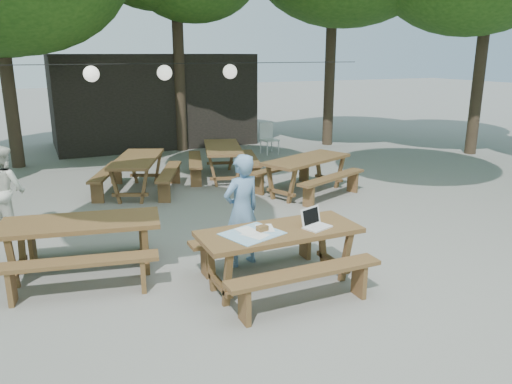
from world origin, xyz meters
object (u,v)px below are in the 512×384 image
object	(u,v)px
woman	(242,210)
plastic_chair	(269,145)
second_person	(4,190)
picnic_table_nw	(83,247)
main_picnic_table	(279,257)

from	to	relation	value
woman	plastic_chair	bearing A→B (deg)	-131.88
second_person	plastic_chair	size ratio (longest dim) A/B	1.62
picnic_table_nw	second_person	bearing A→B (deg)	124.45
second_person	plastic_chair	world-z (taller)	second_person
picnic_table_nw	second_person	xyz separation A→B (m)	(-0.94, 2.17, 0.34)
main_picnic_table	second_person	size ratio (longest dim) A/B	1.38
main_picnic_table	plastic_chair	xyz separation A→B (m)	(3.61, 7.73, -0.13)
second_person	picnic_table_nw	bearing A→B (deg)	165.31
woman	second_person	size ratio (longest dim) A/B	1.07
picnic_table_nw	second_person	size ratio (longest dim) A/B	1.49
woman	second_person	bearing A→B (deg)	-55.58
picnic_table_nw	plastic_chair	size ratio (longest dim) A/B	2.41
woman	plastic_chair	xyz separation A→B (m)	(3.77, 6.92, -0.52)
second_person	main_picnic_table	bearing A→B (deg)	-176.54
main_picnic_table	plastic_chair	world-z (taller)	plastic_chair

